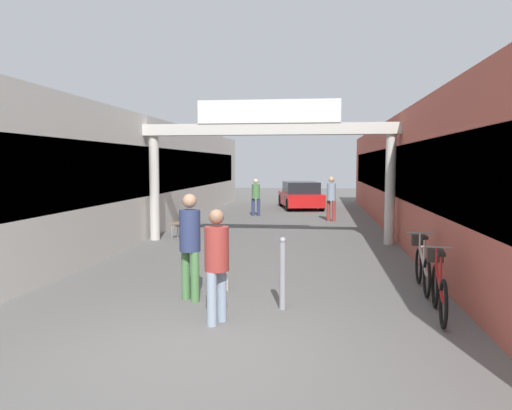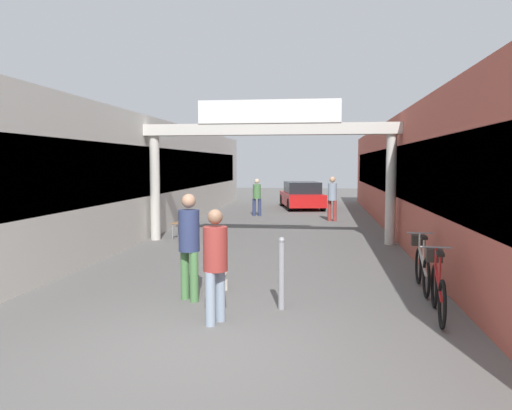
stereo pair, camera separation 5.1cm
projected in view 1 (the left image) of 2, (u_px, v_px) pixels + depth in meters
ground_plane at (202, 347)px, 6.07m from camera, size 80.00×80.00×0.00m
storefront_left at (132, 175)px, 17.42m from camera, size 3.00×26.00×3.64m
storefront_right at (433, 176)px, 16.17m from camera, size 3.00×26.00×3.64m
arcade_sign_gateway at (269, 143)px, 13.96m from camera, size 7.40×0.47×3.98m
pedestrian_with_dog at (190, 240)px, 8.06m from camera, size 0.48×0.48×1.74m
pedestrian_companion at (217, 259)px, 6.89m from camera, size 0.45×0.45×1.60m
pedestrian_carrying_crate at (331, 196)px, 19.34m from camera, size 0.47×0.47×1.73m
pedestrian_elderly_walking at (256, 195)px, 21.29m from camera, size 0.38×0.35×1.59m
dog_on_leash at (216, 271)px, 8.92m from camera, size 0.59×0.68×0.50m
bicycle_red_nearest at (438, 286)px, 7.32m from camera, size 0.46×1.68×0.98m
bicycle_silver_second at (422, 264)px, 8.88m from camera, size 0.46×1.69×0.98m
bollard_post_metal at (283, 273)px, 7.60m from camera, size 0.10×0.10×1.12m
cafe_chair_wood_nearer at (182, 221)px, 14.75m from camera, size 0.48×0.48×0.89m
parked_car_red at (301, 196)px, 24.85m from camera, size 2.49×4.26×1.33m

